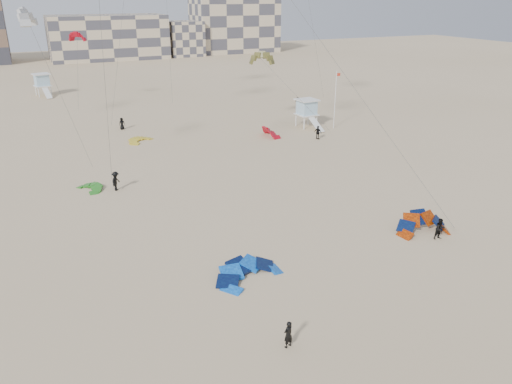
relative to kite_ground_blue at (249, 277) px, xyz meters
name	(u,v)px	position (x,y,z in m)	size (l,w,h in m)	color
ground	(297,298)	(1.67, -3.55, 0.00)	(320.00, 320.00, 0.00)	#CEB38A
kite_ground_blue	(249,277)	(0.00, 0.00, 0.00)	(4.87, 4.94, 1.39)	#167DF6
kite_ground_orange	(423,232)	(15.21, 0.38, 0.00)	(4.31, 3.64, 2.45)	#DA4703
kite_ground_green	(91,189)	(-7.51, 21.02, 0.00)	(2.81, 2.93, 0.78)	#33791A
kite_ground_red_far	(271,136)	(16.90, 31.10, 0.00)	(3.53, 2.90, 2.20)	#C4032D
kite_ground_yellow	(140,141)	(0.54, 35.85, 0.00)	(3.35, 3.49, 0.67)	yellow
kitesurfer_main	(288,334)	(-0.98, -7.34, 0.80)	(0.58, 0.38, 1.60)	black
kitesurfer_b	(440,229)	(15.56, -0.99, 0.85)	(0.82, 0.64, 1.69)	black
kitesurfer_c	(116,181)	(-5.22, 19.76, 0.94)	(1.21, 0.70, 1.88)	black
kitesurfer_d	(318,133)	(21.77, 27.27, 0.89)	(1.04, 0.43, 1.77)	black
kitesurfer_e	(122,124)	(-0.37, 42.92, 0.83)	(0.81, 0.53, 1.65)	black
kitesurfer_f	(298,102)	(28.99, 45.72, 0.81)	(1.50, 0.48, 1.62)	black
kite_fly_grey	(27,19)	(-10.62, 25.51, 15.48)	(5.86, 3.72, 15.71)	silver
kite_fly_olive	(262,59)	(17.93, 36.29, 9.31)	(7.83, 11.37, 9.66)	brown
kite_fly_red	(77,37)	(-3.00, 61.44, 11.03)	(4.16, 9.73, 11.31)	#C4032D
lifeguard_tower_near	(307,113)	(23.65, 33.54, 1.94)	(2.94, 5.42, 3.91)	white
lifeguard_tower_far	(43,85)	(-8.92, 73.82, 2.00)	(3.34, 5.79, 4.03)	white
flagpole	(335,99)	(26.78, 31.27, 4.15)	(0.64, 0.10, 7.90)	white
condo_mid	(108,37)	(11.67, 126.45, 6.00)	(32.00, 16.00, 12.00)	beige
condo_east	(235,26)	(51.67, 128.45, 8.00)	(26.00, 14.00, 16.00)	beige
condo_fill_right	(184,39)	(33.67, 124.45, 5.00)	(10.00, 10.00, 10.00)	beige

